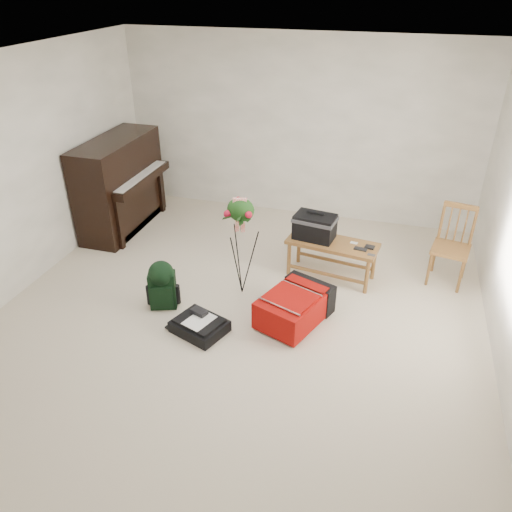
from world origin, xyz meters
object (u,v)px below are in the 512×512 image
(red_suitcase, at_px, (296,304))
(green_backpack, at_px, (162,283))
(bench, at_px, (320,233))
(dining_chair, at_px, (451,246))
(black_duffel, at_px, (200,325))
(flower_stand, at_px, (241,247))
(piano, at_px, (121,186))

(red_suitcase, bearing_deg, green_backpack, -150.70)
(red_suitcase, bearing_deg, bench, 106.74)
(green_backpack, bearing_deg, bench, 17.80)
(dining_chair, bearing_deg, bench, -157.41)
(bench, distance_m, black_duffel, 1.75)
(bench, height_order, flower_stand, flower_stand)
(piano, xyz_separation_m, flower_stand, (2.09, -1.12, -0.02))
(bench, bearing_deg, black_duffel, -115.19)
(piano, relative_size, bench, 1.39)
(dining_chair, xyz_separation_m, green_backpack, (-2.92, -1.41, -0.15))
(piano, bearing_deg, bench, -10.29)
(black_duffel, relative_size, flower_stand, 0.51)
(red_suitcase, bearing_deg, black_duffel, -129.35)
(piano, xyz_separation_m, bench, (2.83, -0.51, -0.04))
(red_suitcase, height_order, green_backpack, green_backpack)
(bench, xyz_separation_m, red_suitcase, (-0.07, -0.91, -0.38))
(black_duffel, bearing_deg, flower_stand, 96.77)
(red_suitcase, relative_size, flower_stand, 0.78)
(piano, distance_m, green_backpack, 2.14)
(red_suitcase, xyz_separation_m, flower_stand, (-0.68, 0.30, 0.40))
(piano, distance_m, black_duffel, 2.74)
(bench, height_order, red_suitcase, bench)
(green_backpack, distance_m, flower_stand, 0.92)
(bench, xyz_separation_m, dining_chair, (1.45, 0.30, -0.11))
(bench, distance_m, flower_stand, 0.96)
(bench, distance_m, red_suitcase, 0.99)
(green_backpack, bearing_deg, flower_stand, 15.51)
(piano, distance_m, flower_stand, 2.37)
(red_suitcase, distance_m, green_backpack, 1.42)
(bench, xyz_separation_m, green_backpack, (-1.47, -1.11, -0.26))
(piano, bearing_deg, black_duffel, -45.31)
(piano, height_order, dining_chair, piano)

